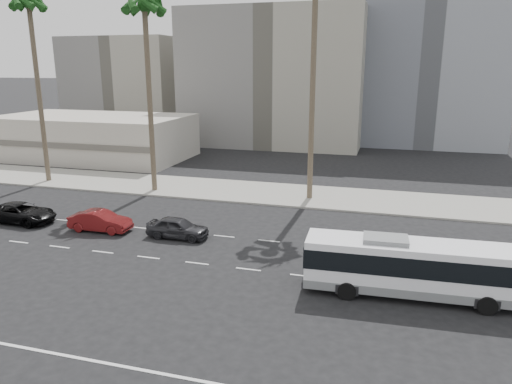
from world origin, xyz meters
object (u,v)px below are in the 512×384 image
(city_bus, at_px, (412,266))
(palm_mid, at_px, (145,9))
(car_a, at_px, (178,228))
(car_b, at_px, (100,221))
(car_c, at_px, (21,213))
(palm_far, at_px, (29,6))

(city_bus, relative_size, palm_mid, 0.61)
(car_a, relative_size, car_b, 0.95)
(car_a, height_order, car_c, car_c)
(car_b, xyz_separation_m, palm_far, (-12.78, 10.80, 14.98))
(car_a, xyz_separation_m, car_c, (-11.89, -0.15, 0.01))
(city_bus, distance_m, car_c, 26.31)
(palm_mid, bearing_deg, car_b, -82.18)
(car_a, height_order, palm_far, palm_far)
(car_c, bearing_deg, car_a, -88.19)
(car_a, bearing_deg, city_bus, -107.08)
(palm_far, bearing_deg, palm_mid, -2.46)
(car_a, xyz_separation_m, car_b, (-5.50, -0.21, 0.01))
(car_c, height_order, palm_mid, palm_mid)
(car_b, xyz_separation_m, palm_mid, (-1.42, 10.31, 14.32))
(car_b, relative_size, car_c, 0.84)
(city_bus, relative_size, car_c, 2.05)
(city_bus, xyz_separation_m, palm_mid, (-21.00, 14.38, 13.49))
(car_b, bearing_deg, car_c, 87.84)
(car_b, bearing_deg, car_a, -89.40)
(car_b, bearing_deg, city_bus, -103.34)
(car_b, height_order, palm_far, palm_far)
(car_a, xyz_separation_m, palm_mid, (-6.92, 10.10, 14.32))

